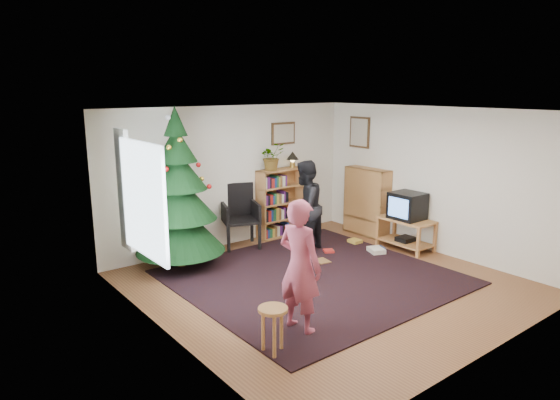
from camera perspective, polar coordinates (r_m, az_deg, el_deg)
floor at (r=7.44m, az=5.34°, el=-9.49°), size 5.00×5.00×0.00m
ceiling at (r=6.89m, az=5.78°, el=10.12°), size 5.00×5.00×0.00m
wall_back at (r=9.00m, az=-5.49°, el=2.74°), size 5.00×0.02×2.50m
wall_front at (r=5.59m, az=23.54°, el=-4.57°), size 5.00×0.02×2.50m
wall_left at (r=5.68m, az=-13.11°, el=-3.54°), size 0.02×5.00×2.50m
wall_right at (r=8.94m, az=17.27°, el=2.15°), size 0.02×5.00×2.50m
rug at (r=7.64m, az=3.78°, el=-8.77°), size 3.80×3.60×0.02m
window_pane at (r=6.16m, az=-15.35°, el=0.02°), size 0.04×1.20×1.40m
curtain at (r=6.82m, az=-17.35°, el=1.10°), size 0.06×0.35×1.60m
picture_back at (r=9.54m, az=0.38°, el=7.62°), size 0.55×0.03×0.42m
picture_right at (r=9.91m, az=9.09°, el=7.65°), size 0.03×0.50×0.60m
christmas_tree at (r=7.92m, az=-11.49°, el=-0.26°), size 1.40×1.40×2.55m
bookshelf_back at (r=9.53m, az=0.03°, el=-0.22°), size 0.95×0.30×1.30m
bookshelf_right at (r=9.76m, az=9.90°, el=-0.11°), size 0.30×0.95×1.30m
tv_stand at (r=9.11m, az=14.19°, el=-3.43°), size 0.53×0.95×0.55m
crt_tv at (r=8.99m, az=14.34°, el=-0.64°), size 0.50×0.54×0.47m
armchair at (r=8.97m, az=-5.00°, el=-1.48°), size 0.79×0.81×1.12m
stool at (r=5.45m, az=-0.81°, el=-13.36°), size 0.32×0.32×0.53m
person_standing at (r=5.80m, az=2.29°, el=-7.56°), size 0.48×0.64×1.59m
person_by_chair at (r=8.57m, az=2.84°, el=-0.78°), size 0.94×0.84×1.60m
potted_plant at (r=9.25m, az=-0.95°, el=4.99°), size 0.51×0.45×0.51m
table_lamp at (r=9.57m, az=1.45°, el=4.98°), size 0.23×0.23×0.31m
floor_clutter at (r=8.80m, az=7.82°, el=-5.70°), size 1.36×0.81×0.08m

